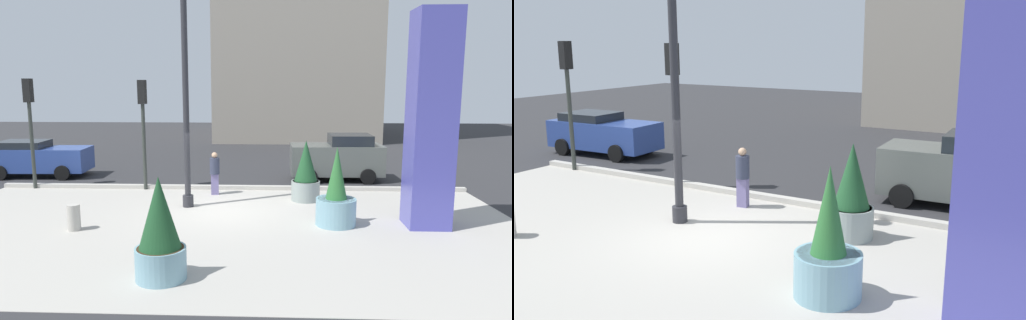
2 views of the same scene
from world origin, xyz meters
TOP-DOWN VIEW (x-y plane):
  - ground_plane at (0.00, 4.00)m, footprint 60.00×60.00m
  - plaza_pavement at (0.00, -2.00)m, footprint 18.00×10.00m
  - curb_strip at (0.00, 3.12)m, footprint 18.00×0.24m
  - lamp_post at (-1.18, 0.47)m, footprint 0.44×0.44m
  - art_pillar_blue at (6.11, -1.35)m, footprint 1.16×1.16m
  - potted_plant_near_right at (-0.66, -5.43)m, footprint 1.08×1.08m
  - potted_plant_mid_plaza at (2.80, 1.49)m, footprint 1.00×1.00m
  - potted_plant_near_left at (3.51, -1.40)m, footprint 1.17×1.17m
  - concrete_bollard at (-3.92, -2.22)m, footprint 0.36×0.36m
  - traffic_light_far_side at (-3.32, 3.00)m, footprint 0.28×0.42m
  - traffic_light_corner at (-7.72, 2.99)m, footprint 0.28×0.42m
  - car_far_lane at (4.38, 5.16)m, footprint 3.90×2.04m
  - car_curb_west at (-8.78, 5.38)m, footprint 4.38×2.09m
  - pedestrian_on_sidewalk at (-0.50, 2.25)m, footprint 0.40×0.40m

SIDE VIEW (x-z plane):
  - ground_plane at x=0.00m, z-range 0.00..0.00m
  - plaza_pavement at x=0.00m, z-range -0.01..0.01m
  - curb_strip at x=0.00m, z-range 0.00..0.16m
  - concrete_bollard at x=-3.92m, z-range 0.00..0.75m
  - potted_plant_near_left at x=3.51m, z-range -0.36..1.96m
  - car_curb_west at x=-8.78m, z-range 0.03..1.62m
  - pedestrian_on_sidewalk at x=-0.50m, z-range 0.08..1.68m
  - potted_plant_mid_plaza at x=2.80m, z-range -0.12..2.03m
  - car_far_lane at x=4.38m, z-range 0.00..1.95m
  - potted_plant_near_right at x=-0.66m, z-range -0.10..2.12m
  - traffic_light_far_side at x=-3.32m, z-range 0.76..4.99m
  - traffic_light_corner at x=-7.72m, z-range 0.76..5.04m
  - art_pillar_blue at x=6.11m, z-range 0.00..6.13m
  - lamp_post at x=-1.18m, z-range -0.09..7.21m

